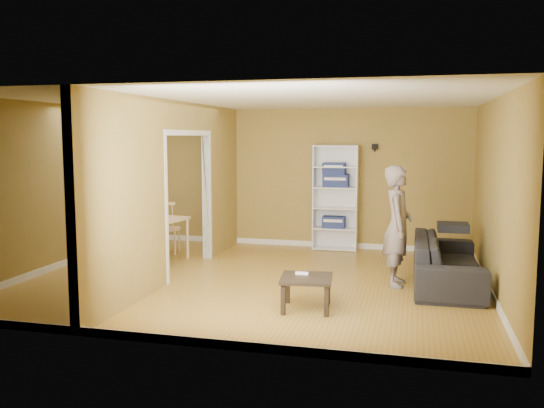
{
  "coord_description": "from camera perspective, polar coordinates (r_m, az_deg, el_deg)",
  "views": [
    {
      "loc": [
        2.22,
        -7.92,
        2.08
      ],
      "look_at": [
        0.2,
        0.2,
        1.1
      ],
      "focal_mm": 38.0,
      "sensor_mm": 36.0,
      "label": 1
    }
  ],
  "objects": [
    {
      "name": "sofa",
      "position": [
        8.5,
        16.99,
        -4.73
      ],
      "size": [
        2.32,
        1.0,
        0.88
      ],
      "primitive_type": "imported",
      "rotation": [
        0.0,
        0.0,
        1.57
      ],
      "color": "#2D2D2E",
      "rests_on": "ground"
    },
    {
      "name": "dining_table",
      "position": [
        9.94,
        -12.05,
        -1.76
      ],
      "size": [
        1.16,
        0.77,
        0.72
      ],
      "rotation": [
        0.0,
        0.0,
        -0.15
      ],
      "color": "tan",
      "rests_on": "ground"
    },
    {
      "name": "coffee_table",
      "position": [
        7.0,
        3.43,
        -7.69
      ],
      "size": [
        0.61,
        0.61,
        0.41
      ],
      "rotation": [
        0.0,
        0.0,
        0.11
      ],
      "color": "black",
      "rests_on": "ground"
    },
    {
      "name": "paper_box_navy_a",
      "position": [
        10.69,
        6.14,
        -1.78
      ],
      "size": [
        0.41,
        0.27,
        0.21
      ],
      "primitive_type": "cube",
      "color": "navy",
      "rests_on": "bookshelf"
    },
    {
      "name": "chair_far",
      "position": [
        10.46,
        -10.2,
        -2.26
      ],
      "size": [
        0.5,
        0.5,
        0.95
      ],
      "primitive_type": null,
      "rotation": [
        0.0,
        0.0,
        3.29
      ],
      "color": "tan",
      "rests_on": "ground"
    },
    {
      "name": "paper_box_navy_b",
      "position": [
        10.6,
        6.36,
        2.32
      ],
      "size": [
        0.46,
        0.3,
        0.24
      ],
      "primitive_type": "cube",
      "color": "navy",
      "rests_on": "bookshelf"
    },
    {
      "name": "chair_left",
      "position": [
        10.31,
        -15.55,
        -2.71
      ],
      "size": [
        0.53,
        0.53,
        0.89
      ],
      "primitive_type": null,
      "rotation": [
        0.0,
        0.0,
        -1.97
      ],
      "color": "tan",
      "rests_on": "ground"
    },
    {
      "name": "person",
      "position": [
        8.19,
        12.38,
        -1.12
      ],
      "size": [
        0.72,
        0.56,
        1.98
      ],
      "primitive_type": "imported",
      "rotation": [
        0.0,
        0.0,
        1.57
      ],
      "color": "slate",
      "rests_on": "ground"
    },
    {
      "name": "chair_near",
      "position": [
        9.44,
        -13.58,
        -3.51
      ],
      "size": [
        0.52,
        0.52,
        0.88
      ],
      "primitive_type": null,
      "rotation": [
        0.0,
        0.0,
        0.35
      ],
      "color": "#DABA77",
      "rests_on": "ground"
    },
    {
      "name": "wall_speaker",
      "position": [
        10.64,
        10.14,
        5.61
      ],
      "size": [
        0.1,
        0.1,
        0.1
      ],
      "primitive_type": "cube",
      "color": "black",
      "rests_on": "room_shell"
    },
    {
      "name": "room_shell",
      "position": [
        8.27,
        -1.68,
        1.26
      ],
      "size": [
        6.5,
        6.5,
        6.5
      ],
      "color": "#A88433",
      "rests_on": "ground"
    },
    {
      "name": "paper_box_navy_c",
      "position": [
        10.59,
        6.18,
        3.38
      ],
      "size": [
        0.41,
        0.26,
        0.21
      ],
      "primitive_type": "cube",
      "color": "navy",
      "rests_on": "bookshelf"
    },
    {
      "name": "bookshelf",
      "position": [
        10.68,
        6.36,
        0.65
      ],
      "size": [
        0.81,
        0.36,
        1.93
      ],
      "color": "white",
      "rests_on": "ground"
    },
    {
      "name": "partition",
      "position": [
        8.67,
        -9.35,
        1.42
      ],
      "size": [
        0.22,
        5.5,
        2.6
      ],
      "primitive_type": null,
      "color": "olive",
      "rests_on": "ground"
    },
    {
      "name": "game_controller",
      "position": [
        7.09,
        3.0,
        -6.86
      ],
      "size": [
        0.16,
        0.04,
        0.03
      ],
      "primitive_type": "cube",
      "color": "white",
      "rests_on": "coffee_table"
    }
  ]
}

